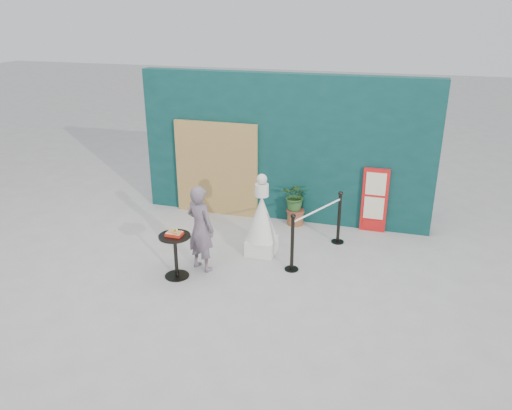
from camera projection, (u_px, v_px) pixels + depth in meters
ground at (234, 290)px, 7.88m from camera, size 60.00×60.00×0.00m
back_wall at (284, 148)px, 10.14m from camera, size 6.00×0.30×3.00m
bamboo_fence at (216, 169)px, 10.51m from camera, size 1.80×0.08×2.00m
woman at (200, 228)px, 8.28m from camera, size 0.64×0.53×1.50m
menu_board at (374, 200)px, 9.76m from camera, size 0.50×0.07×1.30m
statue at (262, 222)px, 8.88m from camera, size 0.59×0.59×1.51m
cafe_table at (175, 249)px, 8.12m from camera, size 0.52×0.52×0.75m
food_basket at (175, 233)px, 8.01m from camera, size 0.26×0.19×0.11m
planter at (296, 200)px, 10.11m from camera, size 0.54×0.47×0.93m
stanchion_barrier at (317, 230)px, 8.83m from camera, size 0.84×1.54×1.03m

